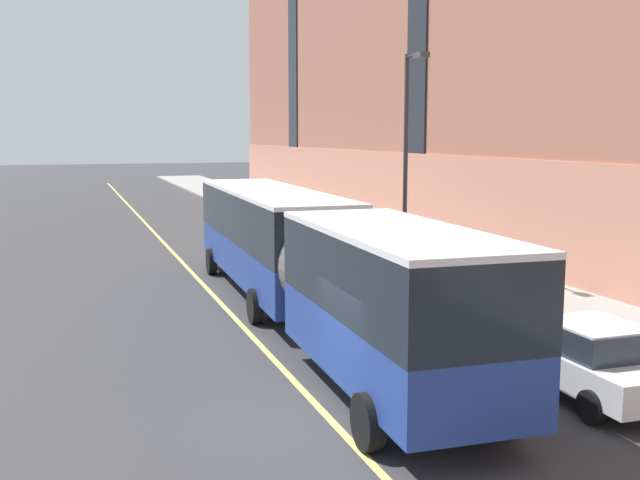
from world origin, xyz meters
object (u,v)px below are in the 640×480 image
at_px(parked_car_white_2, 588,359).
at_px(street_lamp, 408,145).
at_px(parked_car_darkgray_3, 252,216).
at_px(parked_car_champagne_4, 293,232).
at_px(city_bus, 303,252).

distance_m(parked_car_white_2, street_lamp, 12.96).
bearing_deg(parked_car_darkgray_3, parked_car_champagne_4, -89.43).
bearing_deg(city_bus, parked_car_darkgray_3, 80.16).
bearing_deg(city_bus, parked_car_champagne_4, 74.40).
distance_m(city_bus, parked_car_champagne_4, 14.03).
bearing_deg(parked_car_white_2, city_bus, 116.31).
xyz_separation_m(city_bus, parked_car_champagne_4, (3.76, 13.46, -1.27)).
bearing_deg(parked_car_darkgray_3, street_lamp, -84.02).
bearing_deg(street_lamp, parked_car_darkgray_3, 95.98).
bearing_deg(parked_car_champagne_4, street_lamp, -79.35).
height_order(parked_car_champagne_4, street_lamp, street_lamp).
bearing_deg(parked_car_white_2, parked_car_darkgray_3, 90.06).
relative_size(parked_car_darkgray_3, street_lamp, 0.53).
relative_size(city_bus, parked_car_white_2, 4.74).
distance_m(parked_car_darkgray_3, street_lamp, 17.17).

